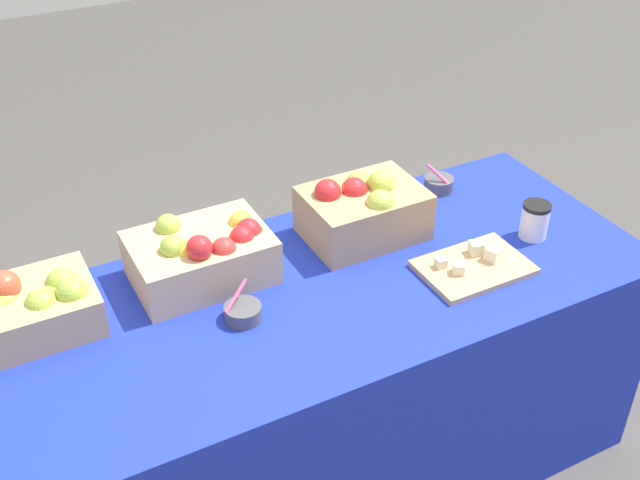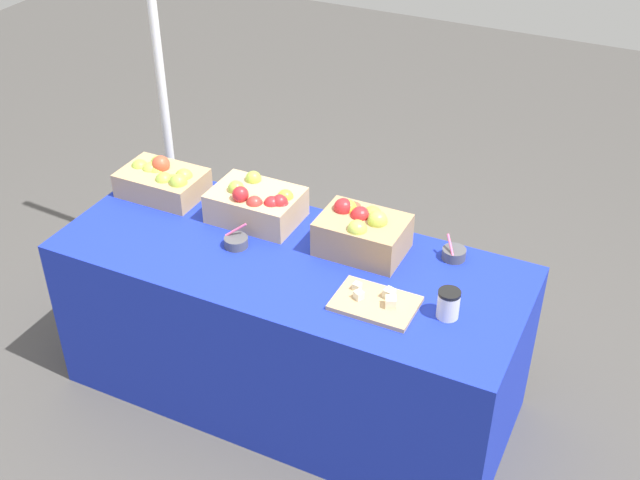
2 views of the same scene
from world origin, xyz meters
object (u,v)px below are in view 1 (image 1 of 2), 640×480
at_px(apple_crate_right, 361,208).
at_px(sample_bowl_mid, 439,184).
at_px(apple_crate_middle, 204,254).
at_px(cutting_board_front, 474,266).
at_px(apple_crate_left, 21,309).
at_px(sample_bowl_near, 243,312).
at_px(coffee_cup, 535,220).

distance_m(apple_crate_right, sample_bowl_mid, 0.38).
relative_size(apple_crate_middle, cutting_board_front, 1.22).
relative_size(apple_crate_right, cutting_board_front, 1.13).
xyz_separation_m(apple_crate_left, cutting_board_front, (1.16, -0.32, -0.06)).
bearing_deg(apple_crate_right, sample_bowl_near, -156.78).
relative_size(sample_bowl_near, coffee_cup, 0.90).
xyz_separation_m(sample_bowl_mid, coffee_cup, (0.09, -0.35, 0.03)).
bearing_deg(sample_bowl_mid, apple_crate_left, -176.27).
xyz_separation_m(cutting_board_front, coffee_cup, (0.26, 0.05, 0.04)).
distance_m(apple_crate_left, cutting_board_front, 1.20).
relative_size(apple_crate_left, apple_crate_right, 1.07).
bearing_deg(sample_bowl_mid, coffee_cup, -75.51).
height_order(apple_crate_middle, coffee_cup, apple_crate_middle).
xyz_separation_m(cutting_board_front, sample_bowl_near, (-0.65, 0.11, 0.01)).
bearing_deg(apple_crate_middle, sample_bowl_near, -84.39).
distance_m(sample_bowl_mid, coffee_cup, 0.37).
distance_m(apple_crate_left, sample_bowl_near, 0.55).
height_order(cutting_board_front, coffee_cup, coffee_cup).
height_order(apple_crate_left, apple_crate_middle, apple_crate_middle).
relative_size(cutting_board_front, sample_bowl_mid, 3.12).
bearing_deg(apple_crate_left, sample_bowl_mid, 3.73).
relative_size(apple_crate_left, apple_crate_middle, 0.98).
height_order(cutting_board_front, sample_bowl_mid, sample_bowl_mid).
bearing_deg(apple_crate_right, apple_crate_middle, 178.45).
bearing_deg(cutting_board_front, sample_bowl_near, 170.83).
height_order(apple_crate_left, sample_bowl_mid, apple_crate_left).
relative_size(apple_crate_left, sample_bowl_near, 3.66).
bearing_deg(apple_crate_left, apple_crate_middle, -0.30).
xyz_separation_m(apple_crate_middle, cutting_board_front, (0.68, -0.32, -0.07)).
bearing_deg(apple_crate_left, sample_bowl_near, -23.17).
xyz_separation_m(apple_crate_middle, apple_crate_right, (0.48, -0.01, 0.01)).
relative_size(apple_crate_middle, sample_bowl_near, 3.72).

